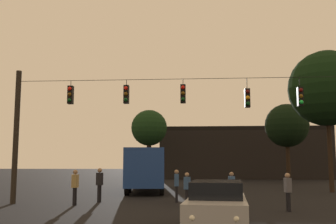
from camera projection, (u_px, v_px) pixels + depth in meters
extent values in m
plane|color=black|center=(187.00, 191.00, 28.58)|extent=(168.00, 168.00, 0.00)
cylinder|color=black|center=(16.00, 136.00, 20.48)|extent=(0.28, 0.28, 6.91)
cylinder|color=black|center=(183.00, 79.00, 20.22)|extent=(17.37, 0.02, 0.02)
cylinder|color=black|center=(71.00, 83.00, 20.62)|extent=(0.03, 0.03, 0.28)
cube|color=black|center=(71.00, 95.00, 20.55)|extent=(0.26, 0.32, 0.95)
sphere|color=red|center=(70.00, 89.00, 20.41)|extent=(0.20, 0.20, 0.20)
sphere|color=#5B3D0C|center=(69.00, 94.00, 20.37)|extent=(0.20, 0.20, 0.20)
sphere|color=#0C4219|center=(69.00, 100.00, 20.33)|extent=(0.20, 0.20, 0.20)
cylinder|color=black|center=(127.00, 83.00, 20.41)|extent=(0.03, 0.03, 0.29)
cube|color=black|center=(126.00, 94.00, 20.34)|extent=(0.26, 0.32, 0.95)
sphere|color=red|center=(126.00, 88.00, 20.19)|extent=(0.20, 0.20, 0.20)
sphere|color=#5B3D0C|center=(126.00, 94.00, 20.16)|extent=(0.20, 0.20, 0.20)
sphere|color=#0C4219|center=(126.00, 100.00, 20.12)|extent=(0.20, 0.20, 0.20)
cylinder|color=black|center=(183.00, 82.00, 20.20)|extent=(0.03, 0.03, 0.29)
cube|color=black|center=(183.00, 94.00, 20.13)|extent=(0.26, 0.32, 0.95)
sphere|color=red|center=(183.00, 87.00, 19.98)|extent=(0.20, 0.20, 0.20)
sphere|color=#5B3D0C|center=(183.00, 93.00, 19.95)|extent=(0.20, 0.20, 0.20)
sphere|color=#0C4219|center=(183.00, 99.00, 19.91)|extent=(0.20, 0.20, 0.20)
cylinder|color=black|center=(247.00, 84.00, 19.96)|extent=(0.03, 0.03, 0.55)
cube|color=black|center=(247.00, 98.00, 19.86)|extent=(0.26, 0.32, 0.95)
sphere|color=#510A0A|center=(248.00, 92.00, 19.72)|extent=(0.20, 0.20, 0.20)
sphere|color=orange|center=(248.00, 98.00, 19.68)|extent=(0.20, 0.20, 0.20)
sphere|color=#0C4219|center=(248.00, 103.00, 19.65)|extent=(0.20, 0.20, 0.20)
cylinder|color=black|center=(300.00, 82.00, 19.77)|extent=(0.03, 0.03, 0.50)
cube|color=black|center=(300.00, 97.00, 19.68)|extent=(0.26, 0.32, 0.95)
sphere|color=#510A0A|center=(301.00, 90.00, 19.54)|extent=(0.20, 0.20, 0.20)
sphere|color=#5B3D0C|center=(301.00, 96.00, 19.50)|extent=(0.20, 0.20, 0.20)
sphere|color=#1EE04C|center=(301.00, 102.00, 19.47)|extent=(0.20, 0.20, 0.20)
cube|color=navy|center=(147.00, 167.00, 29.39)|extent=(3.50, 11.18, 2.50)
cube|color=black|center=(147.00, 158.00, 29.46)|extent=(3.48, 10.53, 0.70)
cylinder|color=black|center=(135.00, 181.00, 33.14)|extent=(0.37, 1.02, 1.00)
cylinder|color=black|center=(161.00, 181.00, 33.18)|extent=(0.37, 1.02, 1.00)
cylinder|color=black|center=(129.00, 185.00, 27.03)|extent=(0.37, 1.02, 1.00)
cylinder|color=black|center=(162.00, 185.00, 27.07)|extent=(0.37, 1.02, 1.00)
cylinder|color=black|center=(127.00, 187.00, 25.06)|extent=(0.37, 1.02, 1.00)
cylinder|color=black|center=(162.00, 187.00, 25.10)|extent=(0.37, 1.02, 1.00)
cube|color=beige|center=(148.00, 159.00, 32.73)|extent=(2.62, 1.03, 0.56)
cube|color=beige|center=(145.00, 158.00, 26.73)|extent=(2.62, 1.03, 0.56)
cube|color=#99999E|center=(217.00, 209.00, 12.39)|extent=(2.16, 4.44, 0.68)
cube|color=black|center=(217.00, 189.00, 12.62)|extent=(1.78, 2.45, 0.52)
cylinder|color=black|center=(242.00, 214.00, 13.62)|extent=(0.27, 0.66, 0.64)
cylinder|color=black|center=(196.00, 214.00, 13.87)|extent=(0.27, 0.66, 0.64)
sphere|color=white|center=(236.00, 219.00, 10.25)|extent=(0.18, 0.18, 0.18)
sphere|color=white|center=(192.00, 218.00, 10.43)|extent=(0.18, 0.18, 0.18)
cylinder|color=black|center=(177.00, 194.00, 20.67)|extent=(0.14, 0.14, 0.84)
cylinder|color=black|center=(177.00, 194.00, 20.83)|extent=(0.14, 0.14, 0.84)
cube|color=#2D4C7F|center=(177.00, 180.00, 20.84)|extent=(0.26, 0.37, 0.63)
sphere|color=#8C6B51|center=(176.00, 172.00, 20.90)|extent=(0.23, 0.23, 0.23)
cylinder|color=black|center=(188.00, 197.00, 19.19)|extent=(0.14, 0.14, 0.79)
cylinder|color=black|center=(187.00, 198.00, 19.04)|extent=(0.14, 0.14, 0.79)
cube|color=#2D4C7F|center=(187.00, 183.00, 19.20)|extent=(0.34, 0.42, 0.60)
sphere|color=#8C6B51|center=(187.00, 175.00, 19.25)|extent=(0.21, 0.21, 0.21)
cylinder|color=black|center=(289.00, 202.00, 16.91)|extent=(0.14, 0.14, 0.81)
cylinder|color=black|center=(288.00, 202.00, 17.07)|extent=(0.14, 0.14, 0.81)
cube|color=#4C4C56|center=(288.00, 185.00, 17.08)|extent=(0.28, 0.39, 0.61)
sphere|color=#8C6B51|center=(287.00, 175.00, 17.13)|extent=(0.22, 0.22, 0.22)
cylinder|color=black|center=(75.00, 196.00, 19.38)|extent=(0.14, 0.14, 0.86)
cylinder|color=black|center=(74.00, 197.00, 19.22)|extent=(0.14, 0.14, 0.86)
cube|color=#997F4C|center=(75.00, 181.00, 19.39)|extent=(0.27, 0.38, 0.65)
sphere|color=#8C6B51|center=(75.00, 172.00, 19.45)|extent=(0.23, 0.23, 0.23)
cylinder|color=black|center=(231.00, 197.00, 19.57)|extent=(0.14, 0.14, 0.80)
cylinder|color=black|center=(232.00, 197.00, 19.42)|extent=(0.14, 0.14, 0.80)
cube|color=#2D4C7F|center=(232.00, 182.00, 19.58)|extent=(0.32, 0.41, 0.60)
sphere|color=#8C6B51|center=(231.00, 174.00, 19.63)|extent=(0.22, 0.22, 0.22)
cylinder|color=black|center=(99.00, 194.00, 20.81)|extent=(0.14, 0.14, 0.89)
cylinder|color=black|center=(100.00, 194.00, 20.96)|extent=(0.14, 0.14, 0.89)
cube|color=black|center=(100.00, 179.00, 20.98)|extent=(0.33, 0.41, 0.66)
sphere|color=#8C6B51|center=(100.00, 170.00, 21.04)|extent=(0.24, 0.24, 0.24)
cube|color=black|center=(240.00, 155.00, 53.64)|extent=(20.83, 13.44, 5.89)
cube|color=black|center=(240.00, 132.00, 54.03)|extent=(20.83, 13.44, 0.50)
cylinder|color=black|center=(149.00, 161.00, 42.99)|extent=(0.51, 0.51, 4.44)
sphere|color=black|center=(149.00, 128.00, 43.44)|extent=(3.96, 3.96, 3.96)
cylinder|color=black|center=(330.00, 153.00, 27.84)|extent=(0.32, 0.32, 5.48)
sphere|color=black|center=(327.00, 88.00, 28.42)|extent=(5.47, 5.47, 5.47)
cylinder|color=black|center=(288.00, 162.00, 38.91)|extent=(0.39, 0.39, 4.19)
sphere|color=black|center=(287.00, 125.00, 39.36)|extent=(4.34, 4.34, 4.34)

